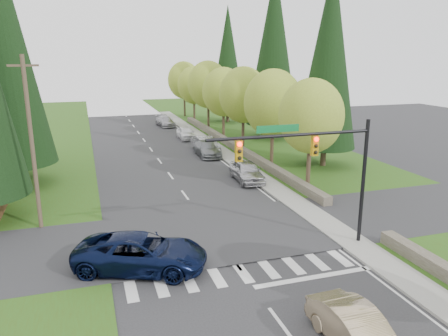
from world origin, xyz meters
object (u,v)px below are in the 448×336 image
parked_car_d (186,133)px  parked_car_a (247,171)px  parked_car_b (207,149)px  sedan_champagne (358,331)px  parked_car_c (205,144)px  suv_navy (141,253)px  parked_car_e (165,121)px

parked_car_d → parked_car_a: bearing=-87.0°
parked_car_b → parked_car_d: bearing=91.1°
sedan_champagne → parked_car_d: bearing=82.8°
parked_car_c → sedan_champagne: bearing=-103.5°
suv_navy → parked_car_e: (8.80, 41.90, -0.17)m
sedan_champagne → parked_car_b: bearing=81.4°
suv_navy → parked_car_b: suv_navy is taller
parked_car_a → parked_car_d: size_ratio=1.10×
parked_car_c → parked_car_e: (-1.06, 17.58, -0.07)m
parked_car_c → parked_car_e: 17.61m
sedan_champagne → suv_navy: suv_navy is taller
parked_car_b → parked_car_e: parked_car_b is taller
suv_navy → parked_car_a: bearing=-16.5°
sedan_champagne → suv_navy: size_ratio=0.72×
parked_car_b → parked_car_c: 2.18m
parked_car_e → parked_car_a: bearing=-92.8°
suv_navy → parked_car_b: 24.12m
suv_navy → parked_car_c: (9.87, 24.33, -0.09)m
sedan_champagne → parked_car_c: bearing=81.1°
suv_navy → sedan_champagne: bearing=-119.9°
parked_car_a → parked_car_c: bearing=93.9°
sedan_champagne → parked_car_b: sedan_champagne is taller
parked_car_b → parked_car_e: 19.73m
parked_car_a → parked_car_e: size_ratio=1.01×
suv_navy → parked_car_d: bearing=5.7°
sedan_champagne → parked_car_c: size_ratio=0.96×
suv_navy → parked_car_e: size_ratio=1.29×
suv_navy → parked_car_a: 16.11m
parked_car_a → parked_car_e: 29.37m
sedan_champagne → parked_car_a: bearing=77.0°
parked_car_e → suv_navy: bearing=-107.1°
parked_car_c → parked_car_e: size_ratio=0.97×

